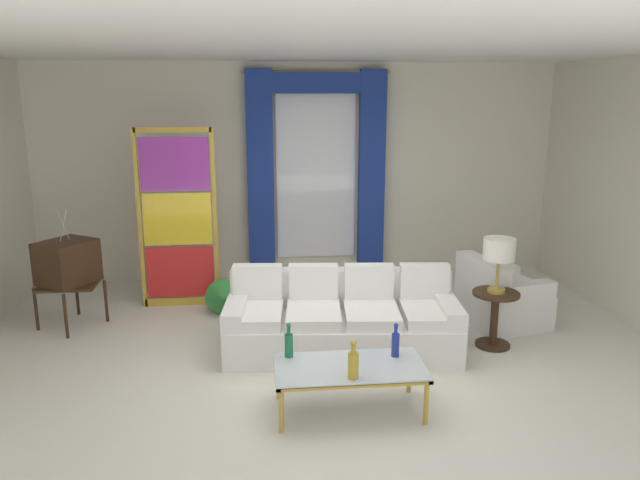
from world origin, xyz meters
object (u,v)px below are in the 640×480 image
object	(u,v)px
round_side_table	(495,314)
bottle_blue_decanter	(353,363)
vintage_tv	(67,264)
table_lamp_brass	(499,252)
bottle_crystal_tall	(395,343)
armchair_white	(499,300)
bottle_amber_squat	(289,343)
coffee_table	(350,370)
peacock_figurine	(223,299)
couch_white_long	(342,321)
stained_glass_divider	(178,223)

from	to	relation	value
round_side_table	bottle_blue_decanter	bearing A→B (deg)	-141.07
vintage_tv	table_lamp_brass	xyz separation A→B (m)	(4.55, -1.06, 0.30)
bottle_crystal_tall	armchair_white	bearing A→B (deg)	45.31
bottle_amber_squat	vintage_tv	distance (m)	3.09
bottle_amber_squat	vintage_tv	size ratio (longest dim) A/B	0.22
armchair_white	table_lamp_brass	world-z (taller)	table_lamp_brass
coffee_table	bottle_blue_decanter	bearing A→B (deg)	-92.12
bottle_crystal_tall	bottle_blue_decanter	bearing A→B (deg)	-138.92
coffee_table	round_side_table	distance (m)	2.06
peacock_figurine	bottle_crystal_tall	bearing A→B (deg)	-54.30
coffee_table	bottle_amber_squat	size ratio (longest dim) A/B	4.09
bottle_blue_decanter	bottle_crystal_tall	bearing A→B (deg)	41.08
round_side_table	table_lamp_brass	size ratio (longest dim) A/B	1.04
couch_white_long	bottle_amber_squat	distance (m)	1.21
couch_white_long	bottle_blue_decanter	size ratio (longest dim) A/B	7.46
armchair_white	round_side_table	xyz separation A→B (m)	(-0.30, -0.59, 0.07)
armchair_white	stained_glass_divider	size ratio (longest dim) A/B	0.44
peacock_figurine	table_lamp_brass	bearing A→B (deg)	-22.16
couch_white_long	peacock_figurine	xyz separation A→B (m)	(-1.27, 1.06, -0.09)
bottle_amber_squat	peacock_figurine	distance (m)	2.22
round_side_table	bottle_crystal_tall	bearing A→B (deg)	-141.80
bottle_crystal_tall	table_lamp_brass	bearing A→B (deg)	38.20
armchair_white	round_side_table	bearing A→B (deg)	-116.72
coffee_table	bottle_crystal_tall	distance (m)	0.46
bottle_crystal_tall	vintage_tv	xyz separation A→B (m)	(-3.26, 2.07, 0.20)
bottle_blue_decanter	bottle_crystal_tall	world-z (taller)	bottle_blue_decanter
couch_white_long	vintage_tv	distance (m)	3.14
bottle_crystal_tall	vintage_tv	bearing A→B (deg)	147.58
armchair_white	table_lamp_brass	size ratio (longest dim) A/B	1.71
bottle_crystal_tall	stained_glass_divider	world-z (taller)	stained_glass_divider
bottle_amber_squat	round_side_table	distance (m)	2.39
bottle_amber_squat	vintage_tv	world-z (taller)	vintage_tv
stained_glass_divider	round_side_table	size ratio (longest dim) A/B	3.70
vintage_tv	stained_glass_divider	distance (m)	1.34
couch_white_long	table_lamp_brass	bearing A→B (deg)	-3.58
bottle_crystal_tall	vintage_tv	distance (m)	3.87
round_side_table	vintage_tv	bearing A→B (deg)	166.94
peacock_figurine	round_side_table	distance (m)	3.09
bottle_blue_decanter	armchair_white	bearing A→B (deg)	44.47
table_lamp_brass	bottle_blue_decanter	bearing A→B (deg)	-141.07
coffee_table	table_lamp_brass	bearing A→B (deg)	34.22
coffee_table	armchair_white	bearing A→B (deg)	41.15
coffee_table	table_lamp_brass	xyz separation A→B (m)	(1.70, 1.16, 0.66)
coffee_table	stained_glass_divider	world-z (taller)	stained_glass_divider
stained_glass_divider	couch_white_long	bearing A→B (deg)	-40.36
coffee_table	vintage_tv	world-z (taller)	vintage_tv
coffee_table	bottle_crystal_tall	bearing A→B (deg)	19.09
bottle_crystal_tall	coffee_table	bearing A→B (deg)	-160.91
bottle_amber_squat	vintage_tv	xyz separation A→B (m)	(-2.36, 1.99, 0.20)
vintage_tv	armchair_white	xyz separation A→B (m)	(4.85, -0.47, -0.44)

